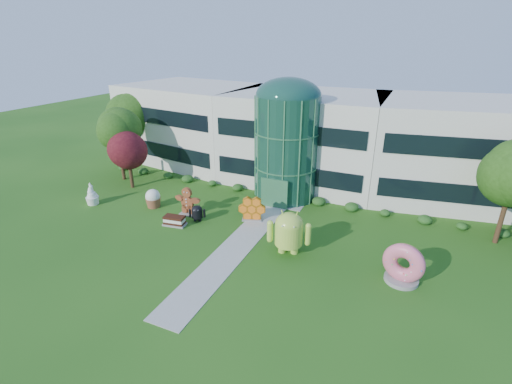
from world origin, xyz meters
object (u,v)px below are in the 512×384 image
at_px(android_black, 197,212).
at_px(donut, 404,263).
at_px(android_green, 289,230).
at_px(gingerbread, 187,201).

xyz_separation_m(android_black, donut, (16.75, -1.85, 0.55)).
relative_size(android_green, android_black, 2.20).
height_order(android_green, android_black, android_green).
bearing_deg(donut, android_black, -173.48).
relative_size(android_black, gingerbread, 0.61).
bearing_deg(android_green, gingerbread, 152.66).
relative_size(android_green, donut, 1.34).
distance_m(android_green, donut, 7.92).
bearing_deg(gingerbread, android_green, -13.40).
bearing_deg(gingerbread, donut, -8.70).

